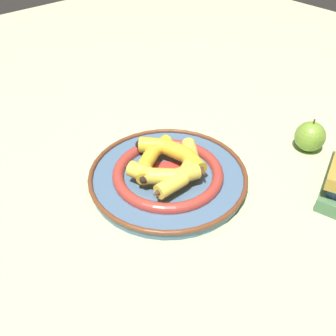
{
  "coord_description": "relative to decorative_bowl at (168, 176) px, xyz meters",
  "views": [
    {
      "loc": [
        0.41,
        0.47,
        0.59
      ],
      "look_at": [
        -0.03,
        -0.03,
        0.04
      ],
      "focal_mm": 42.0,
      "sensor_mm": 36.0,
      "label": 1
    }
  ],
  "objects": [
    {
      "name": "ground_plane",
      "position": [
        0.03,
        0.03,
        -0.02
      ],
      "size": [
        2.8,
        2.8,
        0.0
      ],
      "primitive_type": "plane",
      "color": "#B2C693"
    },
    {
      "name": "banana_d",
      "position": [
        0.04,
        0.02,
        0.04
      ],
      "size": [
        0.13,
        0.14,
        0.04
      ],
      "rotation": [
        0.0,
        0.0,
        8.64
      ],
      "color": "gold",
      "rests_on": "decorative_bowl"
    },
    {
      "name": "apple",
      "position": [
        -0.35,
        0.14,
        0.02
      ],
      "size": [
        0.08,
        0.08,
        0.09
      ],
      "color": "olive",
      "rests_on": "ground_plane"
    },
    {
      "name": "decorative_bowl",
      "position": [
        0.0,
        0.0,
        0.0
      ],
      "size": [
        0.36,
        0.36,
        0.04
      ],
      "color": "slate",
      "rests_on": "ground_plane"
    },
    {
      "name": "banana_b",
      "position": [
        -0.03,
        -0.01,
        0.04
      ],
      "size": [
        0.09,
        0.19,
        0.04
      ],
      "rotation": [
        0.0,
        0.0,
        4.95
      ],
      "color": "gold",
      "rests_on": "decorative_bowl"
    },
    {
      "name": "banana_c",
      "position": [
        0.01,
        -0.04,
        0.04
      ],
      "size": [
        0.16,
        0.1,
        0.03
      ],
      "rotation": [
        0.0,
        0.0,
        6.79
      ],
      "color": "gold",
      "rests_on": "decorative_bowl"
    },
    {
      "name": "banana_a",
      "position": [
        -0.01,
        0.04,
        0.04
      ],
      "size": [
        0.19,
        0.11,
        0.03
      ],
      "rotation": [
        0.0,
        0.0,
        3.61
      ],
      "color": "yellow",
      "rests_on": "decorative_bowl"
    }
  ]
}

